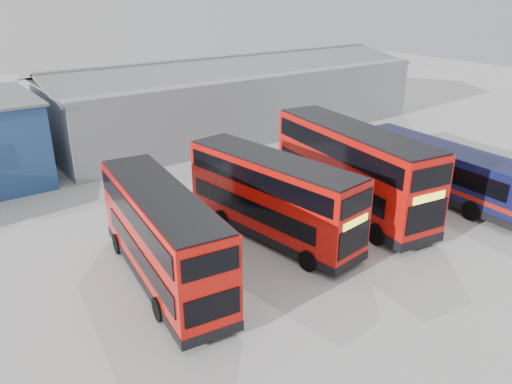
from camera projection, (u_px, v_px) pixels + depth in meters
name	position (u px, v px, depth m)	size (l,w,h in m)	color
ground_plane	(323.00, 243.00, 23.19)	(120.00, 120.00, 0.00)	#ADADA7
maintenance_shed	(231.00, 96.00, 41.49)	(30.50, 12.00, 5.89)	gray
double_decker_left	(163.00, 238.00, 19.51)	(3.31, 9.52, 3.95)	red
double_decker_centre	(272.00, 198.00, 23.10)	(3.50, 9.58, 3.97)	red
double_decker_right	(351.00, 170.00, 25.80)	(4.05, 10.89, 4.51)	red
single_decker_blue	(441.00, 172.00, 27.93)	(3.19, 10.87, 2.91)	#0E163E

